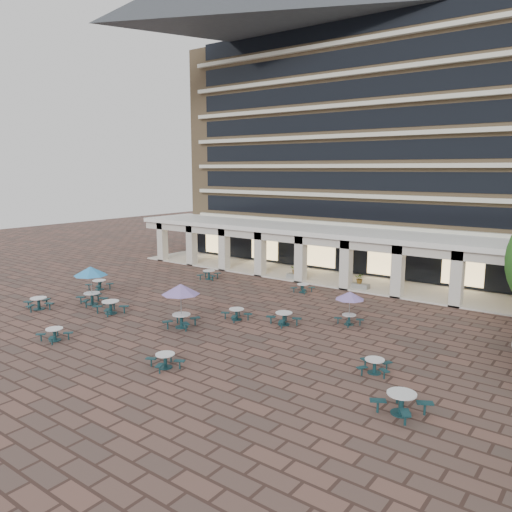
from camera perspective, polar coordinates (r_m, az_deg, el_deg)
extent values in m
plane|color=brown|center=(31.51, -3.70, -7.52)|extent=(120.00, 120.00, 0.00)
cube|color=#8F7450|center=(52.13, 15.10, 11.31)|extent=(40.00, 15.00, 22.00)
cube|color=beige|center=(45.29, 11.04, 3.48)|extent=(36.80, 0.50, 0.35)
cube|color=black|center=(45.38, 11.22, 5.14)|extent=(35.20, 0.05, 1.60)
cube|color=beige|center=(45.08, 11.15, 6.77)|extent=(36.80, 0.50, 0.35)
cube|color=black|center=(45.24, 11.34, 8.42)|extent=(35.20, 0.05, 1.60)
cube|color=beige|center=(45.02, 11.26, 10.07)|extent=(36.80, 0.50, 0.35)
cube|color=black|center=(45.26, 11.45, 11.71)|extent=(35.20, 0.05, 1.60)
cube|color=beige|center=(45.11, 11.38, 13.38)|extent=(36.80, 0.50, 0.35)
cube|color=black|center=(45.42, 11.57, 14.99)|extent=(35.20, 0.05, 1.60)
cube|color=beige|center=(45.35, 11.49, 16.65)|extent=(36.80, 0.50, 0.35)
cube|color=black|center=(45.73, 11.68, 18.23)|extent=(35.20, 0.05, 1.60)
cube|color=beige|center=(45.74, 11.61, 19.89)|extent=(36.80, 0.50, 0.35)
cube|color=black|center=(46.19, 11.80, 21.42)|extent=(35.20, 0.05, 1.60)
cube|color=beige|center=(46.27, 11.73, 23.06)|extent=(36.80, 0.50, 0.35)
cube|color=black|center=(46.79, 11.93, 24.54)|extent=(35.20, 0.05, 1.60)
cube|color=white|center=(42.89, 9.41, 2.78)|extent=(42.00, 6.60, 0.40)
cube|color=beige|center=(40.46, 7.52, 1.76)|extent=(42.00, 0.30, 0.90)
cube|color=black|center=(45.62, 10.90, 0.11)|extent=(38.00, 0.15, 3.20)
cube|color=beige|center=(43.59, 9.26, -2.63)|extent=(42.00, 6.00, 0.12)
cube|color=beige|center=(52.78, -10.64, 1.65)|extent=(0.80, 0.80, 4.00)
cube|color=beige|center=(49.77, -7.35, 1.25)|extent=(0.80, 0.80, 4.00)
cube|color=beige|center=(46.94, -3.66, 0.79)|extent=(0.80, 0.80, 4.00)
cube|color=beige|center=(44.35, 0.49, 0.27)|extent=(0.80, 0.80, 4.00)
cube|color=beige|center=(42.01, 5.13, -0.31)|extent=(0.80, 0.80, 4.00)
cube|color=beige|center=(39.99, 10.27, -0.95)|extent=(0.80, 0.80, 4.00)
cube|color=beige|center=(38.32, 15.91, -1.65)|extent=(0.80, 0.80, 4.00)
cube|color=beige|center=(37.07, 22.00, -2.38)|extent=(0.80, 0.80, 4.00)
cube|color=#FFD88C|center=(54.38, -4.48, 1.61)|extent=(3.20, 0.08, 2.40)
cube|color=#FFD88C|center=(50.42, 0.99, 0.98)|extent=(3.20, 0.08, 2.40)
cube|color=#FFD88C|center=(46.99, 7.31, 0.24)|extent=(3.20, 0.08, 2.40)
cube|color=#FFD88C|center=(44.24, 14.53, -0.60)|extent=(3.20, 0.08, 2.40)
cube|color=#FFD88C|center=(42.27, 22.55, -1.53)|extent=(3.20, 0.08, 2.40)
cylinder|color=#153B3F|center=(37.25, -23.53, -5.56)|extent=(0.75, 0.75, 0.04)
cylinder|color=#153B3F|center=(37.16, -23.57, -5.07)|extent=(0.19, 0.19, 0.71)
cylinder|color=silver|center=(37.06, -23.61, -4.43)|extent=(1.07, 1.07, 0.05)
cube|color=#153B3F|center=(36.64, -22.53, -5.01)|extent=(0.66, 0.51, 0.05)
cylinder|color=#153B3F|center=(36.71, -22.51, -5.38)|extent=(0.09, 0.09, 0.45)
cube|color=#153B3F|center=(37.78, -22.82, -4.60)|extent=(0.51, 0.66, 0.05)
cylinder|color=#153B3F|center=(37.84, -22.80, -4.96)|extent=(0.09, 0.09, 0.45)
cube|color=#153B3F|center=(37.64, -24.60, -4.78)|extent=(0.66, 0.51, 0.05)
cylinder|color=#153B3F|center=(37.70, -24.57, -5.14)|extent=(0.09, 0.09, 0.45)
cube|color=#153B3F|center=(36.50, -24.37, -5.20)|extent=(0.51, 0.66, 0.05)
cylinder|color=#153B3F|center=(36.56, -24.34, -5.57)|extent=(0.09, 0.09, 0.45)
cylinder|color=#153B3F|center=(30.35, -21.98, -8.90)|extent=(0.65, 0.65, 0.04)
cylinder|color=#153B3F|center=(30.26, -22.02, -8.38)|extent=(0.17, 0.17, 0.61)
cylinder|color=silver|center=(30.15, -22.06, -7.71)|extent=(0.93, 0.93, 0.05)
cube|color=#153B3F|center=(30.08, -20.67, -8.20)|extent=(0.54, 0.55, 0.05)
cylinder|color=#153B3F|center=(30.15, -20.64, -8.59)|extent=(0.07, 0.07, 0.39)
cube|color=#153B3F|center=(30.90, -21.76, -7.79)|extent=(0.55, 0.54, 0.05)
cylinder|color=#153B3F|center=(30.97, -21.73, -8.17)|extent=(0.07, 0.07, 0.39)
cube|color=#153B3F|center=(30.39, -23.38, -8.20)|extent=(0.54, 0.55, 0.05)
cylinder|color=#153B3F|center=(30.45, -23.35, -8.58)|extent=(0.07, 0.07, 0.39)
cube|color=#153B3F|center=(29.55, -22.32, -8.63)|extent=(0.55, 0.54, 0.05)
cylinder|color=#153B3F|center=(29.62, -22.29, -9.02)|extent=(0.07, 0.07, 0.39)
cylinder|color=#153B3F|center=(24.97, -10.30, -12.40)|extent=(0.65, 0.65, 0.04)
cylinder|color=#153B3F|center=(24.86, -10.32, -11.79)|extent=(0.17, 0.17, 0.61)
cylinder|color=silver|center=(24.73, -10.35, -10.98)|extent=(0.93, 0.93, 0.05)
cube|color=#153B3F|center=(24.57, -8.72, -11.75)|extent=(0.57, 0.45, 0.05)
cylinder|color=#153B3F|center=(24.65, -8.71, -12.21)|extent=(0.07, 0.07, 0.39)
cube|color=#153B3F|center=(25.45, -9.71, -11.00)|extent=(0.45, 0.57, 0.05)
cylinder|color=#153B3F|center=(25.53, -9.69, -11.44)|extent=(0.07, 0.07, 0.39)
cube|color=#153B3F|center=(25.09, -11.90, -11.38)|extent=(0.57, 0.45, 0.05)
cylinder|color=#153B3F|center=(25.17, -11.88, -11.84)|extent=(0.07, 0.07, 0.39)
cube|color=#153B3F|center=(24.20, -10.98, -12.16)|extent=(0.45, 0.57, 0.05)
cylinder|color=#153B3F|center=(24.28, -10.97, -12.63)|extent=(0.07, 0.07, 0.39)
cylinder|color=#153B3F|center=(21.20, 16.21, -16.86)|extent=(0.80, 0.80, 0.05)
cylinder|color=#153B3F|center=(21.04, 16.26, -15.99)|extent=(0.21, 0.21, 0.76)
cylinder|color=silver|center=(20.85, 16.33, -14.86)|extent=(1.15, 1.15, 0.06)
cube|color=#153B3F|center=(21.16, 18.76, -15.60)|extent=(0.71, 0.60, 0.06)
cylinder|color=#153B3F|center=(21.27, 18.71, -16.25)|extent=(0.09, 0.09, 0.48)
cube|color=#153B3F|center=(21.78, 15.88, -14.68)|extent=(0.60, 0.71, 0.06)
cylinder|color=#153B3F|center=(21.89, 15.84, -15.31)|extent=(0.09, 0.09, 0.48)
cube|color=#153B3F|center=(20.85, 13.77, -15.74)|extent=(0.71, 0.60, 0.06)
cylinder|color=#153B3F|center=(20.97, 13.74, -16.39)|extent=(0.09, 0.09, 0.48)
cube|color=#153B3F|center=(20.20, 16.72, -16.77)|extent=(0.60, 0.71, 0.06)
cylinder|color=#153B3F|center=(20.31, 16.68, -17.43)|extent=(0.09, 0.09, 0.48)
cylinder|color=#153B3F|center=(37.24, -18.19, -5.23)|extent=(0.78, 0.78, 0.04)
cylinder|color=#153B3F|center=(37.15, -18.22, -4.71)|extent=(0.20, 0.20, 0.73)
cylinder|color=silver|center=(37.04, -18.26, -4.05)|extent=(1.11, 1.11, 0.06)
cube|color=#153B3F|center=(36.72, -17.03, -4.62)|extent=(0.69, 0.55, 0.06)
cylinder|color=#153B3F|center=(36.79, -17.01, -5.01)|extent=(0.09, 0.09, 0.47)
cube|color=#153B3F|center=(37.86, -17.61, -4.22)|extent=(0.55, 0.69, 0.06)
cylinder|color=#153B3F|center=(37.92, -17.59, -4.59)|extent=(0.09, 0.09, 0.47)
cube|color=#153B3F|center=(37.53, -19.40, -4.44)|extent=(0.69, 0.55, 0.06)
cylinder|color=#153B3F|center=(37.60, -19.38, -4.82)|extent=(0.09, 0.09, 0.47)
cube|color=#153B3F|center=(36.39, -18.87, -4.86)|extent=(0.55, 0.69, 0.06)
cylinder|color=#153B3F|center=(36.45, -18.85, -5.24)|extent=(0.09, 0.09, 0.47)
cylinder|color=gray|center=(36.93, -18.30, -3.26)|extent=(0.06, 0.06, 2.67)
cone|color=#3086C9|center=(36.71, -18.39, -1.65)|extent=(2.34, 2.34, 0.61)
cylinder|color=#153B3F|center=(34.57, -16.24, -6.28)|extent=(0.79, 0.79, 0.04)
cylinder|color=#153B3F|center=(34.48, -16.26, -5.73)|extent=(0.20, 0.20, 0.74)
cylinder|color=silver|center=(34.36, -16.30, -5.00)|extent=(1.12, 1.12, 0.06)
cube|color=#153B3F|center=(34.24, -14.85, -5.55)|extent=(0.68, 0.63, 0.06)
cylinder|color=#153B3F|center=(34.31, -14.83, -5.97)|extent=(0.09, 0.09, 0.47)
cube|color=#153B3F|center=(35.27, -15.93, -5.15)|extent=(0.63, 0.68, 0.06)
cylinder|color=#153B3F|center=(35.33, -15.91, -5.56)|extent=(0.09, 0.09, 0.47)
cube|color=#153B3F|center=(34.67, -17.68, -5.50)|extent=(0.68, 0.63, 0.06)
cylinder|color=#153B3F|center=(34.74, -17.66, -5.91)|extent=(0.09, 0.09, 0.47)
cube|color=#153B3F|center=(33.63, -16.63, -5.92)|extent=(0.63, 0.68, 0.06)
cylinder|color=#153B3F|center=(33.70, -16.61, -6.34)|extent=(0.09, 0.09, 0.47)
cylinder|color=#153B3F|center=(30.74, -8.50, -8.02)|extent=(0.77, 0.77, 0.04)
cylinder|color=#153B3F|center=(30.64, -8.51, -7.41)|extent=(0.20, 0.20, 0.72)
cylinder|color=silver|center=(30.52, -8.53, -6.62)|extent=(1.10, 1.10, 0.05)
cube|color=#153B3F|center=(30.85, -6.99, -7.02)|extent=(0.55, 0.68, 0.05)
cylinder|color=#153B3F|center=(30.92, -6.98, -7.47)|extent=(0.09, 0.09, 0.46)
cube|color=#153B3F|center=(31.39, -8.98, -6.77)|extent=(0.68, 0.55, 0.05)
cylinder|color=#153B3F|center=(31.47, -8.96, -7.21)|extent=(0.09, 0.09, 0.46)
cube|color=#153B3F|center=(30.39, -10.08, -7.37)|extent=(0.55, 0.68, 0.05)
cylinder|color=#153B3F|center=(30.46, -10.06, -7.82)|extent=(0.09, 0.09, 0.46)
cube|color=#153B3F|center=(29.82, -8.03, -7.64)|extent=(0.68, 0.55, 0.05)
cylinder|color=#153B3F|center=(29.90, -8.02, -8.11)|extent=(0.09, 0.09, 0.46)
cylinder|color=gray|center=(30.37, -8.56, -5.69)|extent=(0.05, 0.05, 2.64)
cone|color=#8368B3|center=(30.11, -8.61, -3.78)|extent=(2.31, 2.31, 0.60)
cylinder|color=#153B3F|center=(24.62, 13.36, -12.84)|extent=(0.64, 0.64, 0.04)
cylinder|color=#153B3F|center=(24.52, 13.39, -12.23)|extent=(0.16, 0.16, 0.60)
cylinder|color=silver|center=(24.38, 13.42, -11.44)|extent=(0.91, 0.91, 0.05)
cube|color=#153B3F|center=(24.90, 14.72, -11.69)|extent=(0.47, 0.56, 0.05)
cylinder|color=#153B3F|center=(24.98, 14.70, -12.14)|extent=(0.07, 0.07, 0.38)
cube|color=#153B3F|center=(25.00, 12.38, -11.50)|extent=(0.56, 0.47, 0.05)
cylinder|color=#153B3F|center=(25.08, 12.36, -11.94)|extent=(0.07, 0.07, 0.38)
cube|color=#153B3F|center=(24.08, 12.02, -12.34)|extent=(0.47, 0.56, 0.05)
cylinder|color=#153B3F|center=(24.16, 12.00, -12.80)|extent=(0.07, 0.07, 0.38)
cube|color=#153B3F|center=(23.97, 14.46, -12.55)|extent=(0.56, 0.47, 0.05)
cylinder|color=#153B3F|center=(24.05, 14.44, -13.01)|extent=(0.07, 0.07, 0.38)
cylinder|color=#153B3F|center=(41.49, -17.44, -3.66)|extent=(0.72, 0.72, 0.04)
cylinder|color=#153B3F|center=(41.42, -17.46, -3.23)|extent=(0.18, 0.18, 0.67)
cylinder|color=silver|center=(41.34, -17.49, -2.68)|extent=(1.02, 1.02, 0.05)
cube|color=#153B3F|center=(41.30, -16.37, -3.05)|extent=(0.59, 0.61, 0.05)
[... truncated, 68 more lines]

